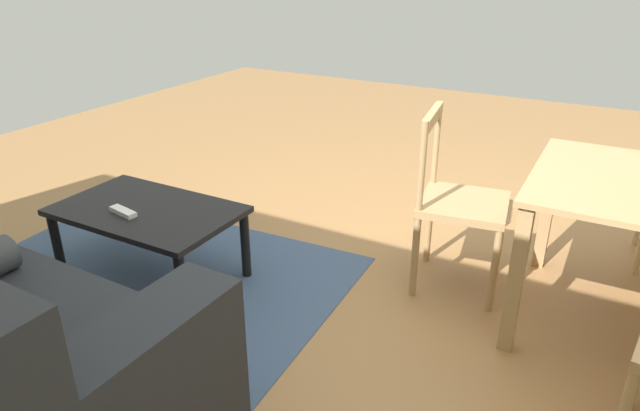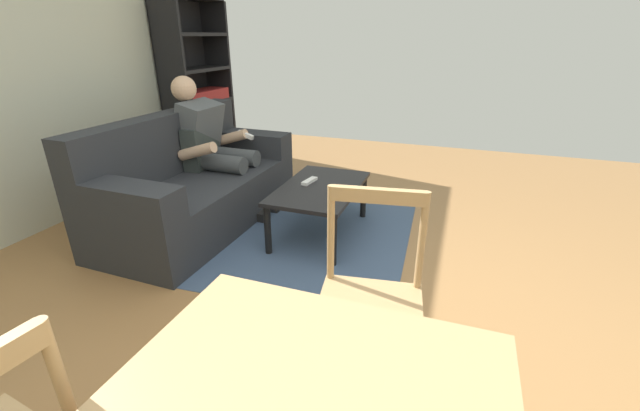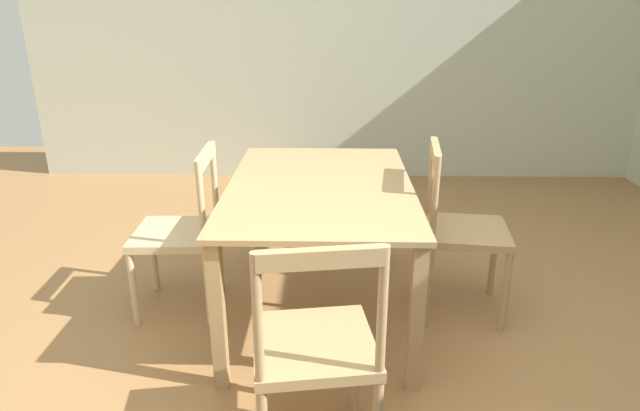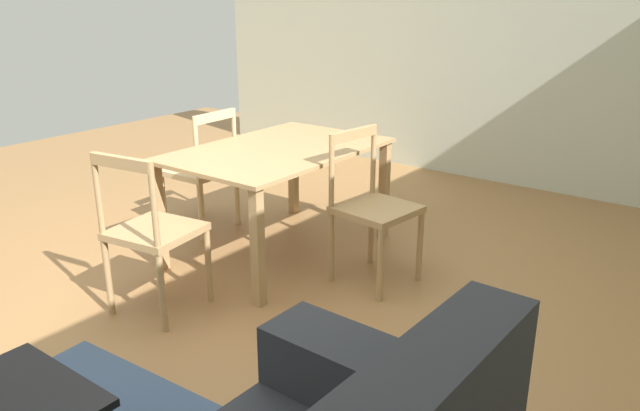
# 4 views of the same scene
# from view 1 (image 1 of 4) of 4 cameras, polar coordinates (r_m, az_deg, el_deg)

# --- Properties ---
(ground_plane) EXTENTS (9.10, 9.10, 0.00)m
(ground_plane) POSITION_cam_1_polar(r_m,az_deg,el_deg) (3.03, 12.07, -8.39)
(ground_plane) COLOR #9E7042
(coffee_table) EXTENTS (0.94, 0.57, 0.41)m
(coffee_table) POSITION_cam_1_polar(r_m,az_deg,el_deg) (3.05, -16.98, -1.16)
(coffee_table) COLOR black
(coffee_table) RESTS_ON ground_plane
(tv_remote) EXTENTS (0.18, 0.08, 0.02)m
(tv_remote) POSITION_cam_1_polar(r_m,az_deg,el_deg) (2.99, -19.24, -0.59)
(tv_remote) COLOR white
(tv_remote) RESTS_ON coffee_table
(dining_chair_facing_couch) EXTENTS (0.48, 0.48, 0.92)m
(dining_chair_facing_couch) POSITION_cam_1_polar(r_m,az_deg,el_deg) (2.90, 13.72, 0.25)
(dining_chair_facing_couch) COLOR tan
(dining_chair_facing_couch) RESTS_ON ground_plane
(area_rug) EXTENTS (2.07, 1.50, 0.01)m
(area_rug) POSITION_cam_1_polar(r_m,az_deg,el_deg) (3.21, -16.23, -6.80)
(area_rug) COLOR #3D5170
(area_rug) RESTS_ON ground_plane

